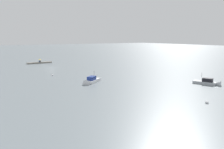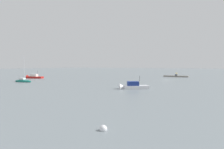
% 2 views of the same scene
% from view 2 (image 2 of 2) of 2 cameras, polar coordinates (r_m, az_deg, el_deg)
% --- Properties ---
extents(ground_plane, '(500.00, 500.00, 0.00)m').
position_cam_2_polar(ground_plane, '(72.62, 15.32, -1.37)').
color(ground_plane, slate).
extents(seawall_pier, '(10.33, 1.47, 0.60)m').
position_cam_2_polar(seawall_pier, '(88.64, 17.98, -0.48)').
color(seawall_pier, gray).
rests_on(seawall_pier, ground_plane).
extents(person_seated_grey_left, '(0.41, 0.61, 0.73)m').
position_cam_2_polar(person_seated_grey_left, '(88.46, 18.27, -0.13)').
color(person_seated_grey_left, '#1E2333').
rests_on(person_seated_grey_left, seawall_pier).
extents(person_seated_blue_right, '(0.41, 0.61, 0.73)m').
position_cam_2_polar(person_seated_blue_right, '(88.48, 17.90, -0.13)').
color(person_seated_blue_right, '#1E2333').
rests_on(person_seated_blue_right, seawall_pier).
extents(umbrella_open_yellow, '(1.29, 1.29, 1.28)m').
position_cam_2_polar(umbrella_open_yellow, '(88.56, 18.11, 0.43)').
color(umbrella_open_yellow, black).
rests_on(umbrella_open_yellow, seawall_pier).
extents(sailboat_teal_mid, '(6.31, 2.55, 8.28)m').
position_cam_2_polar(sailboat_teal_mid, '(64.86, -24.34, -1.73)').
color(sailboat_teal_mid, '#197266').
rests_on(sailboat_teal_mid, ground_plane).
extents(motorboat_white_mid, '(6.17, 5.37, 3.54)m').
position_cam_2_polar(motorboat_white_mid, '(42.61, 5.57, -3.61)').
color(motorboat_white_mid, silver).
rests_on(motorboat_white_mid, ground_plane).
extents(motorboat_red_far, '(6.85, 3.82, 3.68)m').
position_cam_2_polar(motorboat_red_far, '(81.71, -21.80, -0.75)').
color(motorboat_red_far, red).
rests_on(motorboat_red_far, ground_plane).
extents(mooring_buoy_near, '(0.55, 0.55, 0.55)m').
position_cam_2_polar(mooring_buoy_near, '(58.61, 7.23, -2.16)').
color(mooring_buoy_near, white).
rests_on(mooring_buoy_near, ground_plane).
extents(mooring_buoy_mid, '(0.61, 0.61, 0.61)m').
position_cam_2_polar(mooring_buoy_mid, '(15.91, -2.55, -15.45)').
color(mooring_buoy_mid, white).
rests_on(mooring_buoy_mid, ground_plane).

